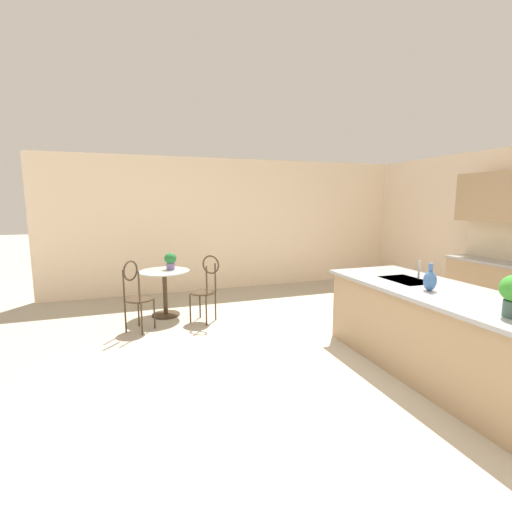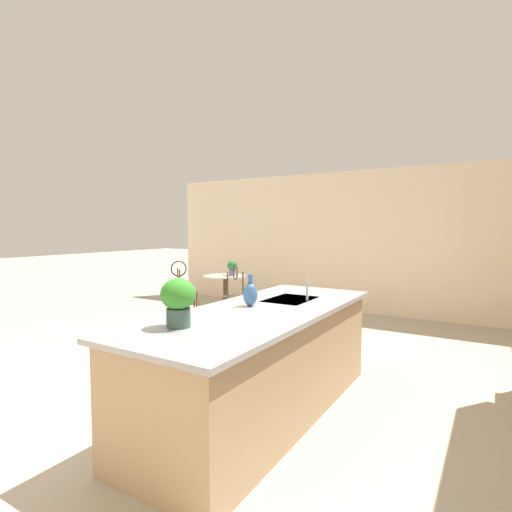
{
  "view_description": "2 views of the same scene",
  "coord_description": "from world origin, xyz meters",
  "px_view_note": "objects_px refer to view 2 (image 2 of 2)",
  "views": [
    {
      "loc": [
        3.09,
        -2.18,
        1.84
      ],
      "look_at": [
        -1.32,
        -0.65,
        1.13
      ],
      "focal_mm": 25.28,
      "sensor_mm": 36.0,
      "label": 1
    },
    {
      "loc": [
        3.21,
        2.56,
        1.62
      ],
      "look_at": [
        -1.55,
        -0.33,
        1.22
      ],
      "focal_mm": 27.84,
      "sensor_mm": 36.0,
      "label": 2
    }
  ],
  "objects_px": {
    "chair_near_window": "(184,287)",
    "chair_by_island": "(234,291)",
    "bistro_table": "(225,291)",
    "potted_plant_on_table": "(232,267)",
    "vase_on_counter": "(250,294)",
    "potted_plant_counter_far": "(178,299)"
  },
  "relations": [
    {
      "from": "potted_plant_on_table",
      "to": "potted_plant_counter_far",
      "type": "xyz_separation_m",
      "value": [
        3.95,
        2.28,
        0.22
      ]
    },
    {
      "from": "chair_by_island",
      "to": "chair_near_window",
      "type": "bearing_deg",
      "value": -84.31
    },
    {
      "from": "chair_by_island",
      "to": "potted_plant_counter_far",
      "type": "bearing_deg",
      "value": 28.65
    },
    {
      "from": "bistro_table",
      "to": "vase_on_counter",
      "type": "height_order",
      "value": "vase_on_counter"
    },
    {
      "from": "chair_by_island",
      "to": "potted_plant_on_table",
      "type": "xyz_separation_m",
      "value": [
        -0.61,
        -0.45,
        0.32
      ]
    },
    {
      "from": "chair_by_island",
      "to": "potted_plant_counter_far",
      "type": "height_order",
      "value": "potted_plant_counter_far"
    },
    {
      "from": "chair_near_window",
      "to": "chair_by_island",
      "type": "height_order",
      "value": "same"
    },
    {
      "from": "chair_near_window",
      "to": "potted_plant_on_table",
      "type": "bearing_deg",
      "value": 142.14
    },
    {
      "from": "chair_near_window",
      "to": "chair_by_island",
      "type": "xyz_separation_m",
      "value": [
        -0.1,
        1.0,
        0.0
      ]
    },
    {
      "from": "chair_near_window",
      "to": "potted_plant_on_table",
      "type": "relative_size",
      "value": 3.87
    },
    {
      "from": "bistro_table",
      "to": "vase_on_counter",
      "type": "xyz_separation_m",
      "value": [
        2.96,
        2.42,
        0.58
      ]
    },
    {
      "from": "bistro_table",
      "to": "potted_plant_counter_far",
      "type": "height_order",
      "value": "potted_plant_counter_far"
    },
    {
      "from": "potted_plant_on_table",
      "to": "vase_on_counter",
      "type": "xyz_separation_m",
      "value": [
        3.05,
        2.31,
        0.14
      ]
    },
    {
      "from": "chair_near_window",
      "to": "bistro_table",
      "type": "bearing_deg",
      "value": 144.58
    },
    {
      "from": "bistro_table",
      "to": "potted_plant_on_table",
      "type": "relative_size",
      "value": 2.97
    },
    {
      "from": "bistro_table",
      "to": "chair_by_island",
      "type": "bearing_deg",
      "value": 47.06
    },
    {
      "from": "bistro_table",
      "to": "potted_plant_on_table",
      "type": "height_order",
      "value": "potted_plant_on_table"
    },
    {
      "from": "chair_by_island",
      "to": "potted_plant_counter_far",
      "type": "distance_m",
      "value": 3.84
    },
    {
      "from": "chair_by_island",
      "to": "potted_plant_on_table",
      "type": "bearing_deg",
      "value": -143.45
    },
    {
      "from": "chair_near_window",
      "to": "chair_by_island",
      "type": "bearing_deg",
      "value": 95.69
    },
    {
      "from": "potted_plant_on_table",
      "to": "vase_on_counter",
      "type": "distance_m",
      "value": 3.83
    },
    {
      "from": "bistro_table",
      "to": "potted_plant_on_table",
      "type": "bearing_deg",
      "value": 128.7
    }
  ]
}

